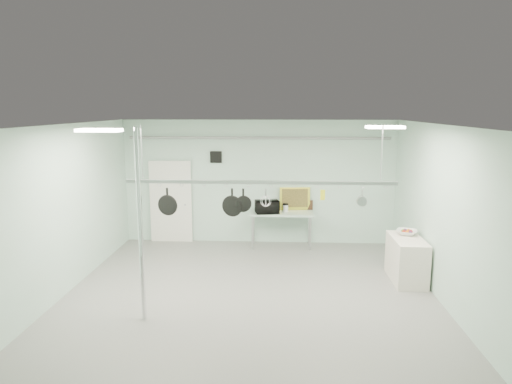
# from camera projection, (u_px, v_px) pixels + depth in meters

# --- Properties ---
(floor) EXTENTS (8.00, 8.00, 0.00)m
(floor) POSITION_uv_depth(u_px,v_px,m) (248.00, 306.00, 8.17)
(floor) COLOR gray
(floor) RESTS_ON ground
(ceiling) EXTENTS (7.00, 8.00, 0.02)m
(ceiling) POSITION_uv_depth(u_px,v_px,m) (247.00, 126.00, 7.59)
(ceiling) COLOR silver
(ceiling) RESTS_ON back_wall
(back_wall) EXTENTS (7.00, 0.02, 3.20)m
(back_wall) POSITION_uv_depth(u_px,v_px,m) (259.00, 182.00, 11.79)
(back_wall) COLOR #A4C5B3
(back_wall) RESTS_ON floor
(right_wall) EXTENTS (0.02, 8.00, 3.20)m
(right_wall) POSITION_uv_depth(u_px,v_px,m) (454.00, 222.00, 7.69)
(right_wall) COLOR #A4C5B3
(right_wall) RESTS_ON floor
(door) EXTENTS (1.10, 0.10, 2.20)m
(door) POSITION_uv_depth(u_px,v_px,m) (171.00, 202.00, 11.97)
(door) COLOR silver
(door) RESTS_ON floor
(wall_vent) EXTENTS (0.30, 0.04, 0.30)m
(wall_vent) POSITION_uv_depth(u_px,v_px,m) (216.00, 157.00, 11.71)
(wall_vent) COLOR black
(wall_vent) RESTS_ON back_wall
(conduit_pipe) EXTENTS (6.60, 0.07, 0.07)m
(conduit_pipe) POSITION_uv_depth(u_px,v_px,m) (258.00, 138.00, 11.50)
(conduit_pipe) COLOR gray
(conduit_pipe) RESTS_ON back_wall
(chrome_pole) EXTENTS (0.08, 0.08, 3.20)m
(chrome_pole) POSITION_uv_depth(u_px,v_px,m) (140.00, 227.00, 7.38)
(chrome_pole) COLOR silver
(chrome_pole) RESTS_ON floor
(prep_table) EXTENTS (1.60, 0.70, 0.91)m
(prep_table) POSITION_uv_depth(u_px,v_px,m) (282.00, 215.00, 11.52)
(prep_table) COLOR #99B4A4
(prep_table) RESTS_ON floor
(side_cabinet) EXTENTS (0.60, 1.20, 0.90)m
(side_cabinet) POSITION_uv_depth(u_px,v_px,m) (407.00, 259.00, 9.29)
(side_cabinet) COLOR beige
(side_cabinet) RESTS_ON floor
(pot_rack) EXTENTS (4.80, 0.06, 1.00)m
(pot_rack) POSITION_uv_depth(u_px,v_px,m) (260.00, 181.00, 8.05)
(pot_rack) COLOR #B7B7BC
(pot_rack) RESTS_ON ceiling
(light_panel_left) EXTENTS (0.65, 0.30, 0.05)m
(light_panel_left) POSITION_uv_depth(u_px,v_px,m) (99.00, 130.00, 6.92)
(light_panel_left) COLOR white
(light_panel_left) RESTS_ON ceiling
(light_panel_right) EXTENTS (0.65, 0.30, 0.05)m
(light_panel_right) POSITION_uv_depth(u_px,v_px,m) (385.00, 127.00, 8.06)
(light_panel_right) COLOR white
(light_panel_right) RESTS_ON ceiling
(microwave) EXTENTS (0.65, 0.51, 0.32)m
(microwave) POSITION_uv_depth(u_px,v_px,m) (267.00, 207.00, 11.38)
(microwave) COLOR black
(microwave) RESTS_ON prep_table
(coffee_canister) EXTENTS (0.15, 0.15, 0.18)m
(coffee_canister) POSITION_uv_depth(u_px,v_px,m) (286.00, 208.00, 11.50)
(coffee_canister) COLOR silver
(coffee_canister) RESTS_ON prep_table
(painting_large) EXTENTS (0.79, 0.19, 0.58)m
(painting_large) POSITION_uv_depth(u_px,v_px,m) (295.00, 199.00, 11.73)
(painting_large) COLOR yellow
(painting_large) RESTS_ON prep_table
(painting_small) EXTENTS (0.30, 0.08, 0.25)m
(painting_small) POSITION_uv_depth(u_px,v_px,m) (307.00, 205.00, 11.74)
(painting_small) COLOR black
(painting_small) RESTS_ON prep_table
(fruit_bowl) EXTENTS (0.53, 0.53, 0.10)m
(fruit_bowl) POSITION_uv_depth(u_px,v_px,m) (407.00, 232.00, 9.45)
(fruit_bowl) COLOR silver
(fruit_bowl) RESTS_ON side_cabinet
(skillet_left) EXTENTS (0.38, 0.14, 0.50)m
(skillet_left) POSITION_uv_depth(u_px,v_px,m) (167.00, 201.00, 8.21)
(skillet_left) COLOR black
(skillet_left) RESTS_ON pot_rack
(skillet_mid) EXTENTS (0.38, 0.15, 0.52)m
(skillet_mid) POSITION_uv_depth(u_px,v_px,m) (232.00, 203.00, 8.15)
(skillet_mid) COLOR black
(skillet_mid) RESTS_ON pot_rack
(skillet_right) EXTENTS (0.30, 0.14, 0.42)m
(skillet_right) POSITION_uv_depth(u_px,v_px,m) (243.00, 200.00, 8.13)
(skillet_right) COLOR black
(skillet_right) RESTS_ON pot_rack
(whisk) EXTENTS (0.23, 0.23, 0.34)m
(whisk) POSITION_uv_depth(u_px,v_px,m) (266.00, 198.00, 8.10)
(whisk) COLOR #A6A5AA
(whisk) RESTS_ON pot_rack
(grater) EXTENTS (0.08, 0.02, 0.20)m
(grater) POSITION_uv_depth(u_px,v_px,m) (323.00, 195.00, 8.03)
(grater) COLOR gold
(grater) RESTS_ON pot_rack
(saucepan) EXTENTS (0.19, 0.11, 0.30)m
(saucepan) POSITION_uv_depth(u_px,v_px,m) (362.00, 198.00, 8.01)
(saucepan) COLOR #AFAFB4
(saucepan) RESTS_ON pot_rack
(fruit_cluster) EXTENTS (0.24, 0.24, 0.09)m
(fruit_cluster) POSITION_uv_depth(u_px,v_px,m) (407.00, 231.00, 9.45)
(fruit_cluster) COLOR maroon
(fruit_cluster) RESTS_ON fruit_bowl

